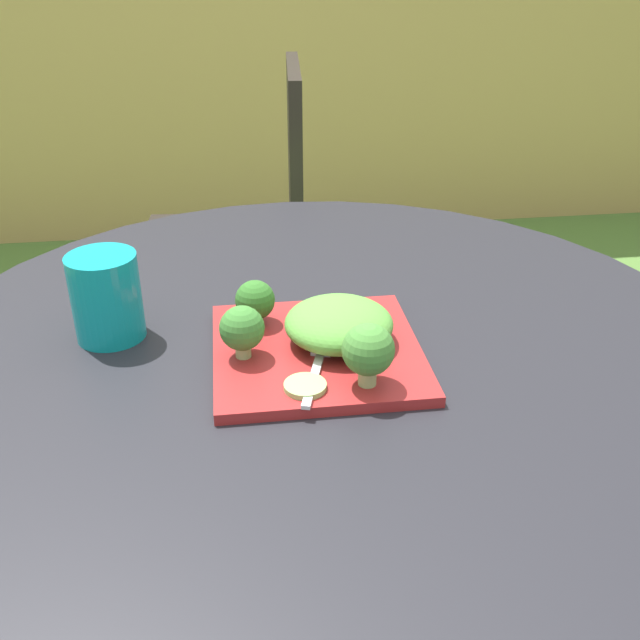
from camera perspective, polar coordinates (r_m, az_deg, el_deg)
The scene contains 11 objects.
bamboo_fence at distance 3.09m, azimuth -5.86°, elevation 20.27°, with size 8.00×0.08×1.49m, color #A8894C.
patio_table at distance 1.05m, azimuth 0.22°, elevation -11.47°, with size 1.07×1.07×0.72m.
patio_chair at distance 1.92m, azimuth -5.25°, elevation 8.37°, with size 0.47×0.47×0.90m.
salad_plate at distance 0.89m, azimuth -0.25°, elevation -2.53°, with size 0.25×0.25×0.01m, color maroon.
drinking_glass at distance 0.95m, azimuth -16.52°, elevation 1.44°, with size 0.09×0.09×0.11m.
fork at distance 0.85m, azimuth -0.14°, elevation -3.38°, with size 0.06×0.15×0.00m.
lettuce_mound at distance 0.88m, azimuth 1.50°, elevation -0.28°, with size 0.13×0.13×0.05m, color #519338.
broccoli_floret_0 at distance 0.79m, azimuth 3.84°, elevation -2.44°, with size 0.06×0.06×0.07m.
broccoli_floret_1 at distance 0.85m, azimuth -6.20°, elevation -0.71°, with size 0.05×0.05×0.07m.
broccoli_floret_2 at distance 0.93m, azimuth -5.17°, elevation 1.55°, with size 0.05×0.05×0.06m.
cucumber_slice_0 at distance 0.81m, azimuth -1.19°, elevation -5.26°, with size 0.05×0.05×0.01m, color #8EB766.
Camera 1 is at (-0.11, -0.79, 1.18)m, focal length 40.39 mm.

